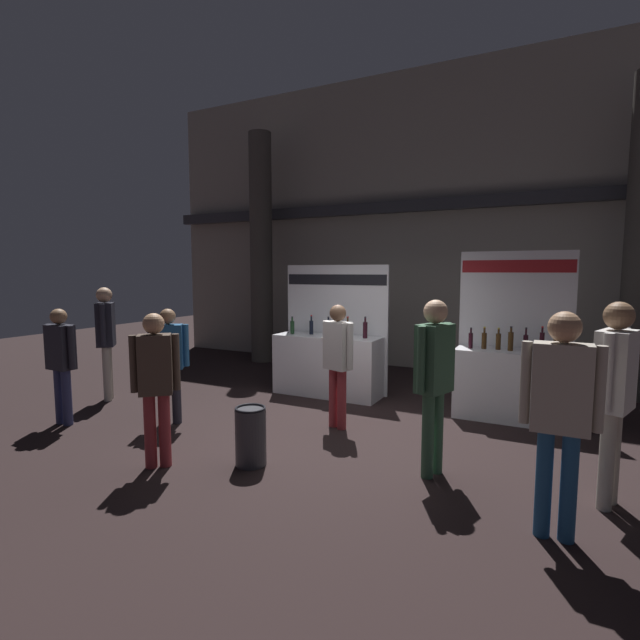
{
  "coord_description": "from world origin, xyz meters",
  "views": [
    {
      "loc": [
        2.47,
        -5.44,
        2.11
      ],
      "look_at": [
        -0.6,
        0.63,
        1.4
      ],
      "focal_mm": 26.32,
      "sensor_mm": 36.0,
      "label": 1
    }
  ],
  "objects_px": {
    "visitor_2": "(434,371)",
    "visitor_7": "(169,357)",
    "exhibitor_booth_1": "(511,377)",
    "visitor_0": "(106,332)",
    "visitor_6": "(615,383)",
    "visitor_1": "(61,357)",
    "exhibitor_booth_0": "(328,360)",
    "visitor_5": "(560,405)",
    "visitor_8": "(156,377)",
    "visitor_9": "(338,356)",
    "trash_bin": "(251,436)"
  },
  "relations": [
    {
      "from": "visitor_2",
      "to": "visitor_7",
      "type": "relative_size",
      "value": 1.14
    },
    {
      "from": "exhibitor_booth_1",
      "to": "visitor_7",
      "type": "height_order",
      "value": "exhibitor_booth_1"
    },
    {
      "from": "visitor_0",
      "to": "visitor_6",
      "type": "distance_m",
      "value": 7.02
    },
    {
      "from": "visitor_1",
      "to": "visitor_7",
      "type": "xyz_separation_m",
      "value": [
        1.29,
        0.7,
        -0.0
      ]
    },
    {
      "from": "exhibitor_booth_0",
      "to": "visitor_1",
      "type": "xyz_separation_m",
      "value": [
        -2.57,
        -3.06,
        0.35
      ]
    },
    {
      "from": "visitor_1",
      "to": "visitor_6",
      "type": "relative_size",
      "value": 0.87
    },
    {
      "from": "exhibitor_booth_0",
      "to": "visitor_5",
      "type": "xyz_separation_m",
      "value": [
        3.49,
        -3.11,
        0.49
      ]
    },
    {
      "from": "exhibitor_booth_1",
      "to": "visitor_5",
      "type": "height_order",
      "value": "exhibitor_booth_1"
    },
    {
      "from": "visitor_7",
      "to": "visitor_8",
      "type": "relative_size",
      "value": 0.96
    },
    {
      "from": "exhibitor_booth_1",
      "to": "exhibitor_booth_0",
      "type": "bearing_deg",
      "value": 179.58
    },
    {
      "from": "visitor_2",
      "to": "visitor_8",
      "type": "bearing_deg",
      "value": -48.05
    },
    {
      "from": "visitor_6",
      "to": "exhibitor_booth_1",
      "type": "bearing_deg",
      "value": 43.04
    },
    {
      "from": "visitor_8",
      "to": "visitor_1",
      "type": "bearing_deg",
      "value": 126.61
    },
    {
      "from": "visitor_9",
      "to": "visitor_7",
      "type": "bearing_deg",
      "value": -138.48
    },
    {
      "from": "exhibitor_booth_1",
      "to": "visitor_2",
      "type": "distance_m",
      "value": 2.48
    },
    {
      "from": "visitor_2",
      "to": "visitor_9",
      "type": "height_order",
      "value": "visitor_2"
    },
    {
      "from": "visitor_2",
      "to": "trash_bin",
      "type": "bearing_deg",
      "value": -51.74
    },
    {
      "from": "visitor_7",
      "to": "visitor_9",
      "type": "xyz_separation_m",
      "value": [
        2.14,
        0.88,
        0.04
      ]
    },
    {
      "from": "exhibitor_booth_1",
      "to": "visitor_9",
      "type": "xyz_separation_m",
      "value": [
        -2.04,
        -1.47,
        0.37
      ]
    },
    {
      "from": "visitor_7",
      "to": "visitor_9",
      "type": "relative_size",
      "value": 0.96
    },
    {
      "from": "visitor_7",
      "to": "trash_bin",
      "type": "bearing_deg",
      "value": 124.73
    },
    {
      "from": "exhibitor_booth_0",
      "to": "exhibitor_booth_1",
      "type": "height_order",
      "value": "exhibitor_booth_1"
    },
    {
      "from": "visitor_5",
      "to": "exhibitor_booth_0",
      "type": "bearing_deg",
      "value": 137.79
    },
    {
      "from": "visitor_6",
      "to": "visitor_8",
      "type": "xyz_separation_m",
      "value": [
        -4.25,
        -1.2,
        -0.14
      ]
    },
    {
      "from": "visitor_7",
      "to": "visitor_9",
      "type": "height_order",
      "value": "visitor_9"
    },
    {
      "from": "visitor_2",
      "to": "visitor_6",
      "type": "bearing_deg",
      "value": 111.6
    },
    {
      "from": "visitor_5",
      "to": "visitor_9",
      "type": "height_order",
      "value": "visitor_5"
    },
    {
      "from": "visitor_5",
      "to": "visitor_9",
      "type": "distance_m",
      "value": 3.09
    },
    {
      "from": "visitor_9",
      "to": "exhibitor_booth_0",
      "type": "bearing_deg",
      "value": 139.11
    },
    {
      "from": "visitor_5",
      "to": "exhibitor_booth_1",
      "type": "bearing_deg",
      "value": 100.43
    },
    {
      "from": "visitor_2",
      "to": "visitor_6",
      "type": "height_order",
      "value": "visitor_6"
    },
    {
      "from": "visitor_1",
      "to": "exhibitor_booth_0",
      "type": "bearing_deg",
      "value": -129.15
    },
    {
      "from": "exhibitor_booth_1",
      "to": "visitor_6",
      "type": "distance_m",
      "value": 2.57
    },
    {
      "from": "visitor_7",
      "to": "visitor_5",
      "type": "bearing_deg",
      "value": 135.75
    },
    {
      "from": "trash_bin",
      "to": "visitor_2",
      "type": "height_order",
      "value": "visitor_2"
    },
    {
      "from": "visitor_0",
      "to": "visitor_9",
      "type": "distance_m",
      "value": 3.98
    },
    {
      "from": "visitor_6",
      "to": "trash_bin",
      "type": "bearing_deg",
      "value": 120.74
    },
    {
      "from": "trash_bin",
      "to": "visitor_9",
      "type": "distance_m",
      "value": 1.7
    },
    {
      "from": "exhibitor_booth_0",
      "to": "trash_bin",
      "type": "relative_size",
      "value": 3.43
    },
    {
      "from": "visitor_6",
      "to": "exhibitor_booth_0",
      "type": "bearing_deg",
      "value": 78.42
    },
    {
      "from": "exhibitor_booth_1",
      "to": "visitor_6",
      "type": "bearing_deg",
      "value": -66.02
    },
    {
      "from": "visitor_1",
      "to": "visitor_6",
      "type": "distance_m",
      "value": 6.53
    },
    {
      "from": "trash_bin",
      "to": "visitor_6",
      "type": "distance_m",
      "value": 3.56
    },
    {
      "from": "exhibitor_booth_1",
      "to": "visitor_2",
      "type": "bearing_deg",
      "value": -102.96
    },
    {
      "from": "visitor_0",
      "to": "visitor_2",
      "type": "bearing_deg",
      "value": -136.94
    },
    {
      "from": "visitor_0",
      "to": "visitor_8",
      "type": "height_order",
      "value": "visitor_0"
    },
    {
      "from": "visitor_5",
      "to": "visitor_0",
      "type": "bearing_deg",
      "value": 169.26
    },
    {
      "from": "visitor_0",
      "to": "visitor_2",
      "type": "relative_size",
      "value": 1.01
    },
    {
      "from": "visitor_5",
      "to": "visitor_9",
      "type": "relative_size",
      "value": 1.08
    },
    {
      "from": "trash_bin",
      "to": "visitor_7",
      "type": "distance_m",
      "value": 2.02
    }
  ]
}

